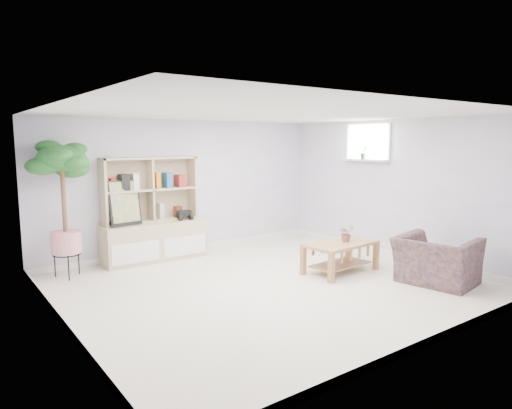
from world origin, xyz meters
TOP-DOWN VIEW (x-y plane):
  - floor at (0.00, 0.00)m, footprint 5.50×5.00m
  - ceiling at (0.00, 0.00)m, footprint 5.50×5.00m
  - walls at (0.00, 0.00)m, footprint 5.51×5.01m
  - baseboard at (0.00, 0.00)m, footprint 5.50×5.00m
  - window at (2.73, 0.60)m, footprint 0.10×0.98m
  - window_sill at (2.67, 0.60)m, footprint 0.14×1.00m
  - storage_unit at (-0.76, 2.24)m, footprint 1.75×0.59m
  - poster at (-1.26, 2.21)m, footprint 0.55×0.20m
  - toy_truck at (-0.22, 2.16)m, footprint 0.37×0.28m
  - coffee_table at (1.27, -0.16)m, footprint 1.19×0.71m
  - table_plant at (1.41, -0.14)m, footprint 0.25×0.22m
  - floor_tree at (-2.23, 2.05)m, footprint 0.97×0.97m
  - armchair at (1.96, -1.36)m, footprint 1.07×1.18m
  - sill_plant at (2.67, 0.65)m, footprint 0.16×0.15m

SIDE VIEW (x-z plane):
  - floor at x=0.00m, z-range -0.01..0.01m
  - baseboard at x=0.00m, z-range 0.00..0.10m
  - coffee_table at x=1.27m, z-range 0.00..0.47m
  - armchair at x=1.96m, z-range 0.00..0.77m
  - table_plant at x=1.41m, z-range 0.47..0.74m
  - toy_truck at x=-0.22m, z-range 0.66..0.84m
  - storage_unit at x=-0.76m, z-range 0.00..1.75m
  - floor_tree at x=-2.23m, z-range 0.00..2.05m
  - poster at x=-1.26m, z-range 0.66..1.40m
  - walls at x=0.00m, z-range 0.00..2.40m
  - window_sill at x=2.67m, z-range 1.66..1.70m
  - sill_plant at x=2.67m, z-range 1.70..1.94m
  - window at x=2.73m, z-range 1.66..2.34m
  - ceiling at x=0.00m, z-range 2.40..2.40m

